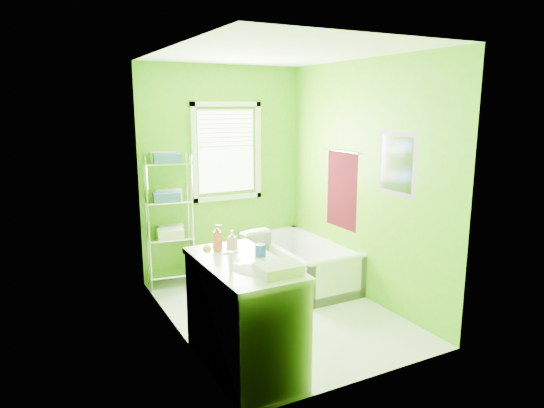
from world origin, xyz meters
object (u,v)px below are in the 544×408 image
bathtub (302,269)px  vanity (244,312)px  wire_shelf_unit (170,206)px  toilet (245,252)px

bathtub → vanity: bearing=-134.7°
wire_shelf_unit → vanity: bearing=-90.3°
bathtub → wire_shelf_unit: wire_shelf_unit is taller
bathtub → toilet: size_ratio=2.38×
vanity → wire_shelf_unit: (0.01, 2.10, 0.49)m
toilet → vanity: size_ratio=0.56×
bathtub → toilet: (-0.55, 0.46, 0.17)m
bathtub → vanity: (-1.43, -1.45, 0.32)m
toilet → wire_shelf_unit: size_ratio=0.42×
bathtub → wire_shelf_unit: bearing=155.4°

